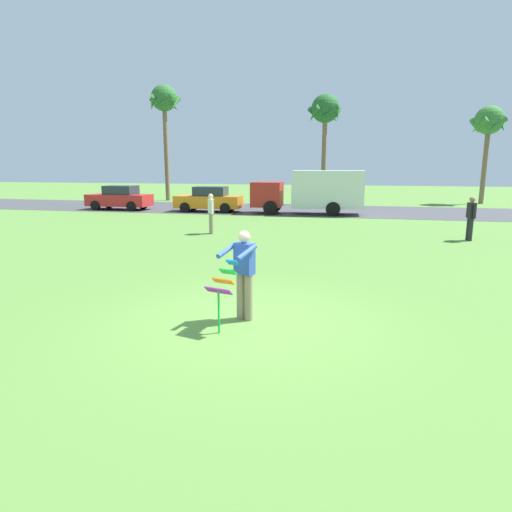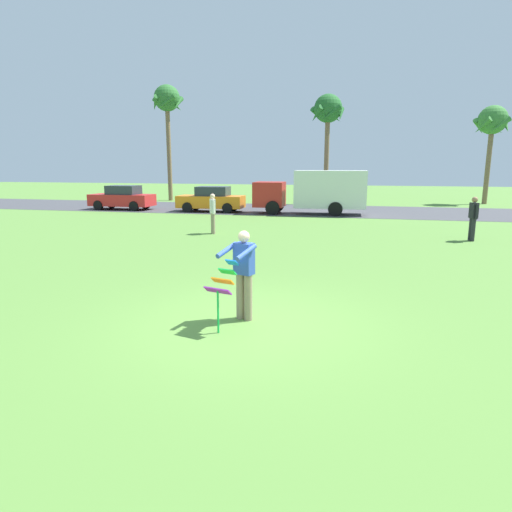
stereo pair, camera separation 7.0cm
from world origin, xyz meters
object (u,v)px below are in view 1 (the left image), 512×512
at_px(parked_car_red, 120,198).
at_px(person_walker_far, 211,212).
at_px(palm_tree_left_near, 164,104).
at_px(palm_tree_centre_far, 489,124).
at_px(person_kite_flyer, 244,272).
at_px(parked_car_orange, 209,200).
at_px(kite_held, 223,284).
at_px(palm_tree_right_near, 325,113).
at_px(parked_truck_red_cab, 314,191).
at_px(person_walker_near, 471,217).

xyz_separation_m(parked_car_red, person_walker_far, (9.34, -8.83, 0.16)).
distance_m(palm_tree_left_near, palm_tree_centre_far, 25.18).
bearing_deg(person_kite_flyer, parked_car_orange, 110.45).
distance_m(kite_held, palm_tree_centre_far, 32.70).
relative_size(person_kite_flyer, person_walker_far, 1.00).
bearing_deg(palm_tree_right_near, person_kite_flyer, -88.93).
xyz_separation_m(person_kite_flyer, palm_tree_right_near, (-0.51, 27.10, 5.81)).
bearing_deg(palm_tree_left_near, kite_held, -64.48).
relative_size(palm_tree_right_near, person_walker_far, 4.71).
xyz_separation_m(person_kite_flyer, palm_tree_centre_far, (11.50, 29.48, 5.01)).
relative_size(palm_tree_left_near, person_walker_far, 5.39).
relative_size(person_kite_flyer, parked_truck_red_cab, 0.26).
xyz_separation_m(parked_truck_red_cab, person_walker_far, (-3.62, -8.83, -0.48)).
relative_size(parked_truck_red_cab, palm_tree_centre_far, 0.93).
xyz_separation_m(parked_car_orange, palm_tree_right_near, (6.63, 7.95, 5.99)).
bearing_deg(parked_car_red, parked_truck_red_cab, -0.00).
bearing_deg(parked_car_red, person_kite_flyer, -54.98).
bearing_deg(person_walker_near, palm_tree_centre_far, 74.86).
height_order(person_kite_flyer, parked_car_orange, person_kite_flyer).
bearing_deg(person_kite_flyer, palm_tree_left_near, 116.40).
relative_size(parked_truck_red_cab, palm_tree_left_near, 0.72).
bearing_deg(kite_held, parked_car_orange, 109.29).
bearing_deg(parked_car_red, kite_held, -56.28).
bearing_deg(parked_car_orange, palm_tree_right_near, 50.17).
relative_size(kite_held, palm_tree_centre_far, 0.17).
xyz_separation_m(parked_car_red, parked_truck_red_cab, (12.96, -0.00, 0.64)).
bearing_deg(palm_tree_left_near, palm_tree_centre_far, 5.15).
relative_size(palm_tree_left_near, palm_tree_centre_far, 1.28).
bearing_deg(parked_truck_red_cab, person_walker_far, -112.27).
height_order(kite_held, person_walker_near, person_walker_near).
bearing_deg(kite_held, parked_car_red, 123.72).
xyz_separation_m(parked_truck_red_cab, person_walker_near, (6.91, -8.33, -0.48)).
bearing_deg(parked_truck_red_cab, palm_tree_right_near, 90.35).
bearing_deg(person_kite_flyer, person_walker_far, 111.56).
relative_size(person_kite_flyer, person_walker_near, 1.00).
height_order(parked_truck_red_cab, person_walker_far, parked_truck_red_cab).
bearing_deg(person_walker_near, palm_tree_right_near, 113.13).
bearing_deg(person_walker_far, parked_car_red, 136.60).
height_order(parked_car_orange, palm_tree_right_near, palm_tree_right_near).
xyz_separation_m(person_walker_near, person_walker_far, (-10.52, -0.50, 0.00)).
bearing_deg(parked_truck_red_cab, parked_car_red, 180.00).
bearing_deg(parked_car_orange, parked_car_red, -179.99).
distance_m(kite_held, palm_tree_left_near, 31.64).
bearing_deg(palm_tree_centre_far, parked_car_orange, -151.00).
distance_m(parked_car_orange, person_walker_far, 9.35).
xyz_separation_m(parked_car_red, palm_tree_left_near, (-0.10, 8.07, 7.07)).
relative_size(palm_tree_right_near, palm_tree_centre_far, 1.12).
xyz_separation_m(parked_car_orange, person_walker_far, (3.06, -8.83, 0.16)).
bearing_deg(parked_truck_red_cab, palm_tree_centre_far, 40.83).
distance_m(person_kite_flyer, person_walker_far, 11.09).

